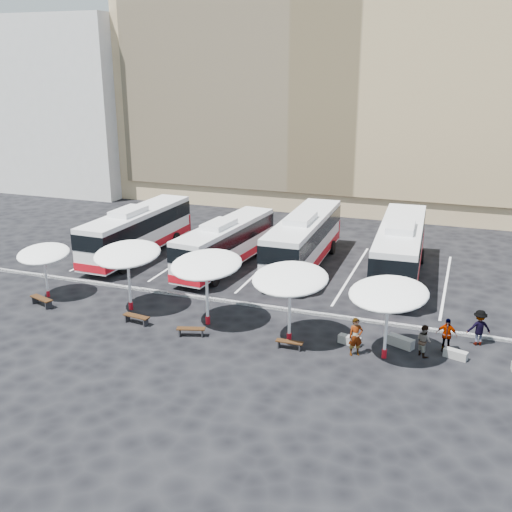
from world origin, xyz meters
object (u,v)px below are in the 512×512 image
(sunshade_1, at_px, (127,254))
(conc_bench_2, at_px, (456,354))
(sunshade_4, at_px, (388,294))
(wood_bench_0, at_px, (41,300))
(wood_bench_1, at_px, (136,317))
(wood_bench_2, at_px, (191,330))
(wood_bench_3, at_px, (289,343))
(passenger_2, at_px, (446,335))
(passenger_3, at_px, (479,328))
(sunshade_2, at_px, (206,265))
(passenger_1, at_px, (424,341))
(sunshade_0, at_px, (44,254))
(bus_3, at_px, (400,249))
(conc_bench_0, at_px, (349,340))
(bus_0, at_px, (137,230))
(bus_2, at_px, (304,239))
(conc_bench_1, at_px, (401,342))
(sunshade_3, at_px, (290,279))
(passenger_0, at_px, (356,337))
(bus_1, at_px, (226,243))

(sunshade_1, bearing_deg, conc_bench_2, 0.18)
(sunshade_4, height_order, wood_bench_0, sunshade_4)
(wood_bench_1, distance_m, wood_bench_2, 3.45)
(wood_bench_3, xyz_separation_m, passenger_2, (7.18, 2.39, 0.53))
(sunshade_1, bearing_deg, passenger_2, 2.35)
(wood_bench_2, distance_m, passenger_3, 14.38)
(sunshade_2, height_order, passenger_1, sunshade_2)
(passenger_1, bearing_deg, passenger_3, -89.28)
(sunshade_0, bearing_deg, passenger_2, 1.69)
(passenger_3, bearing_deg, sunshade_2, -11.56)
(passenger_2, distance_m, passenger_3, 1.93)
(bus_3, xyz_separation_m, conc_bench_0, (-1.05, -10.52, -1.83))
(bus_0, height_order, wood_bench_1, bus_0)
(wood_bench_2, bearing_deg, wood_bench_3, 3.59)
(bus_0, xyz_separation_m, passenger_1, (20.93, -9.19, -1.10))
(sunshade_2, xyz_separation_m, wood_bench_2, (-0.18, -1.68, -3.01))
(sunshade_1, height_order, wood_bench_3, sunshade_1)
(sunshade_1, distance_m, wood_bench_3, 10.49)
(sunshade_0, distance_m, conc_bench_2, 23.46)
(wood_bench_1, bearing_deg, bus_2, 64.39)
(conc_bench_1, bearing_deg, wood_bench_2, -166.48)
(conc_bench_2, height_order, passenger_3, passenger_3)
(sunshade_0, bearing_deg, sunshade_3, -3.38)
(bus_0, height_order, passenger_0, bus_0)
(bus_2, distance_m, conc_bench_0, 12.18)
(sunshade_4, xyz_separation_m, wood_bench_1, (-13.09, -0.59, -2.89))
(sunshade_2, bearing_deg, bus_1, 106.63)
(bus_2, height_order, sunshade_2, sunshade_2)
(bus_0, distance_m, passenger_1, 22.89)
(bus_3, bearing_deg, passenger_3, -62.42)
(conc_bench_0, bearing_deg, sunshade_3, -166.39)
(sunshade_2, bearing_deg, sunshade_1, 176.13)
(bus_3, relative_size, sunshade_1, 3.28)
(sunshade_0, bearing_deg, bus_2, 39.34)
(bus_1, height_order, sunshade_3, sunshade_3)
(conc_bench_1, bearing_deg, wood_bench_3, -157.19)
(sunshade_4, distance_m, conc_bench_0, 3.66)
(sunshade_1, height_order, passenger_2, sunshade_1)
(sunshade_1, relative_size, wood_bench_0, 2.26)
(sunshade_1, relative_size, sunshade_2, 0.88)
(sunshade_0, bearing_deg, passenger_1, -0.52)
(conc_bench_1, height_order, passenger_2, passenger_2)
(conc_bench_2, bearing_deg, conc_bench_1, 171.37)
(conc_bench_2, bearing_deg, conc_bench_0, -177.42)
(sunshade_4, distance_m, wood_bench_3, 5.41)
(passenger_2, bearing_deg, passenger_0, -152.45)
(conc_bench_1, relative_size, passenger_2, 0.78)
(sunshade_4, xyz_separation_m, conc_bench_2, (3.19, 1.09, -3.05))
(passenger_2, bearing_deg, conc_bench_2, -49.46)
(sunshade_1, distance_m, conc_bench_1, 15.32)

